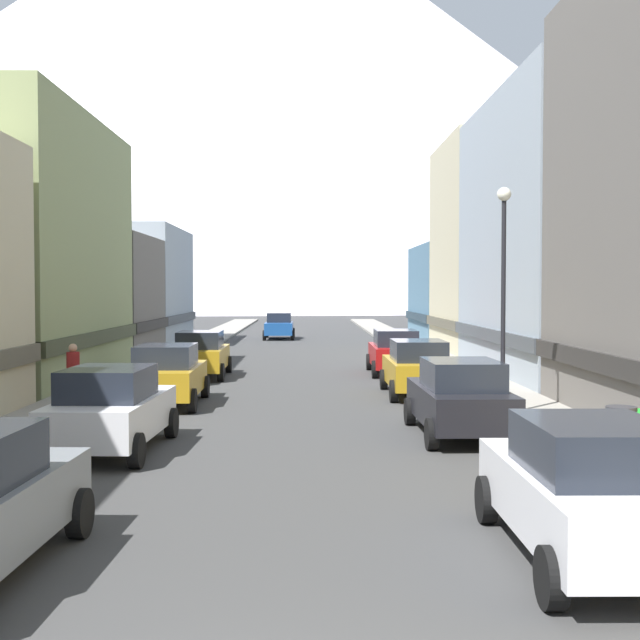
{
  "coord_description": "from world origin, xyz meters",
  "views": [
    {
      "loc": [
        0.28,
        -5.58,
        3.39
      ],
      "look_at": [
        1.0,
        40.08,
        1.71
      ],
      "focal_mm": 47.09,
      "sensor_mm": 36.0,
      "label": 1
    }
  ],
  "objects": [
    {
      "name": "car_right_0",
      "position": [
        3.8,
        4.73,
        0.9
      ],
      "size": [
        2.08,
        4.41,
        1.78
      ],
      "color": "silver",
      "rests_on": "ground"
    },
    {
      "name": "car_right_1",
      "position": [
        3.8,
        13.52,
        0.9
      ],
      "size": [
        2.13,
        4.43,
        1.78
      ],
      "color": "black",
      "rests_on": "ground"
    },
    {
      "name": "storefront_right_2",
      "position": [
        10.89,
        27.24,
        5.31
      ],
      "size": [
        7.08,
        13.81,
        10.97
      ],
      "color": "#99A5B2",
      "rests_on": "ground"
    },
    {
      "name": "car_driving_0",
      "position": [
        -1.6,
        51.35,
        0.9
      ],
      "size": [
        2.06,
        4.4,
        1.78
      ],
      "color": "#19478C",
      "rests_on": "ground"
    },
    {
      "name": "mountain_backdrop",
      "position": [
        -21.32,
        260.0,
        68.66
      ],
      "size": [
        323.33,
        323.33,
        137.32
      ],
      "primitive_type": "cone",
      "color": "silver",
      "rests_on": "ground"
    },
    {
      "name": "sidewalk_left",
      "position": [
        -6.25,
        35.0,
        0.07
      ],
      "size": [
        2.5,
        100.0,
        0.15
      ],
      "primitive_type": "cube",
      "color": "gray",
      "rests_on": "ground"
    },
    {
      "name": "car_right_2",
      "position": [
        3.8,
        20.92,
        0.9
      ],
      "size": [
        2.06,
        4.4,
        1.78
      ],
      "color": "#B28419",
      "rests_on": "ground"
    },
    {
      "name": "trash_bin_right",
      "position": [
        6.35,
        10.41,
        0.64
      ],
      "size": [
        0.59,
        0.59,
        0.98
      ],
      "color": "#4C5156",
      "rests_on": "sidewalk_right"
    },
    {
      "name": "storefront_left_4",
      "position": [
        -11.77,
        46.32,
        3.43
      ],
      "size": [
        8.85,
        11.26,
        7.12
      ],
      "color": "#99A5B2",
      "rests_on": "ground"
    },
    {
      "name": "storefront_right_4",
      "position": [
        10.77,
        49.04,
        2.99
      ],
      "size": [
        6.84,
        10.11,
        6.22
      ],
      "color": "slate",
      "rests_on": "ground"
    },
    {
      "name": "car_left_1",
      "position": [
        -3.8,
        11.85,
        0.9
      ],
      "size": [
        2.22,
        4.47,
        1.78
      ],
      "color": "silver",
      "rests_on": "ground"
    },
    {
      "name": "car_left_3",
      "position": [
        -3.8,
        26.64,
        0.9
      ],
      "size": [
        2.09,
        4.41,
        1.78
      ],
      "color": "#B28419",
      "rests_on": "ground"
    },
    {
      "name": "storefront_left_3",
      "position": [
        -11.23,
        36.38,
        2.9
      ],
      "size": [
        7.77,
        8.42,
        6.03
      ],
      "color": "#66605B",
      "rests_on": "ground"
    },
    {
      "name": "storefront_right_3",
      "position": [
        11.35,
        38.96,
        5.42
      ],
      "size": [
        8.01,
        9.51,
        11.19
      ],
      "color": "beige",
      "rests_on": "ground"
    },
    {
      "name": "car_left_2",
      "position": [
        -3.8,
        18.86,
        0.9
      ],
      "size": [
        2.11,
        4.42,
        1.78
      ],
      "color": "#B28419",
      "rests_on": "ground"
    },
    {
      "name": "streetlamp_right",
      "position": [
        5.35,
        15.96,
        3.99
      ],
      "size": [
        0.36,
        0.36,
        5.86
      ],
      "color": "black",
      "rests_on": "sidewalk_right"
    },
    {
      "name": "potted_plant_0",
      "position": [
        7.0,
        11.14,
        0.59
      ],
      "size": [
        0.59,
        0.59,
        0.84
      ],
      "color": "gray",
      "rests_on": "sidewalk_right"
    },
    {
      "name": "car_right_3",
      "position": [
        3.8,
        27.71,
        0.9
      ],
      "size": [
        2.09,
        4.41,
        1.78
      ],
      "color": "#9E1111",
      "rests_on": "ground"
    },
    {
      "name": "pedestrian_0",
      "position": [
        -6.25,
        17.86,
        0.95
      ],
      "size": [
        0.36,
        0.36,
        1.72
      ],
      "color": "maroon",
      "rests_on": "sidewalk_left"
    },
    {
      "name": "sidewalk_right",
      "position": [
        6.25,
        35.0,
        0.07
      ],
      "size": [
        2.5,
        100.0,
        0.15
      ],
      "primitive_type": "cube",
      "color": "gray",
      "rests_on": "ground"
    }
  ]
}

